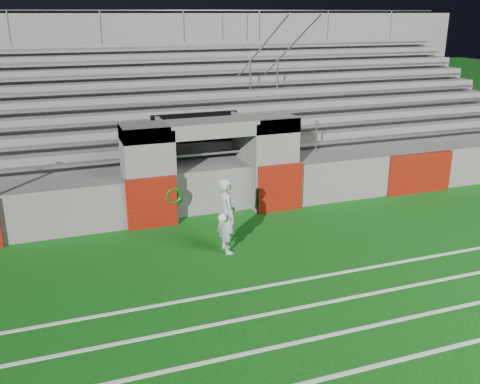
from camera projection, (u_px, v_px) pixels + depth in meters
name	position (u px, v px, depth m)	size (l,w,h in m)	color
ground	(259.00, 264.00, 11.90)	(90.00, 90.00, 0.00)	#0C4D0F
stadium_structure	(174.00, 129.00, 18.53)	(26.00, 8.48, 5.42)	#5E5C59
goalkeeper_with_ball	(227.00, 215.00, 12.26)	(0.50, 0.66, 1.81)	#9EA3A7
hose_coil	(174.00, 197.00, 13.88)	(0.48, 0.14, 0.56)	#0C3C0D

